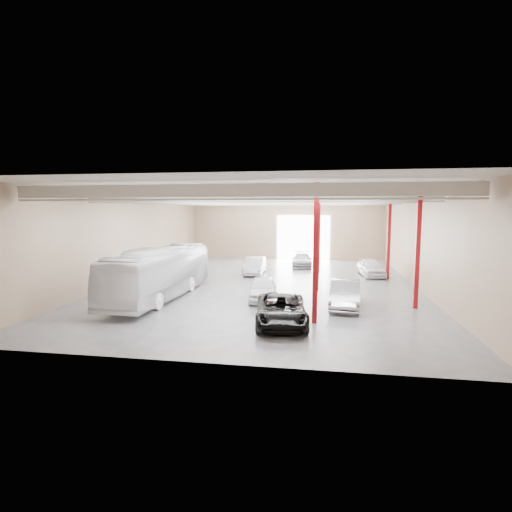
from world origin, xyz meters
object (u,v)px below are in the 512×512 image
(car_row_c, at_px, (302,260))
(car_right_far, at_px, (371,267))
(coach_bus, at_px, (160,273))
(car_right_near, at_px, (345,294))
(car_row_b, at_px, (255,266))
(black_sedan, at_px, (281,310))
(car_row_a, at_px, (263,288))

(car_row_c, relative_size, car_right_far, 1.07)
(coach_bus, bearing_deg, car_right_near, -1.85)
(car_right_near, height_order, car_right_far, car_right_near)
(car_row_b, bearing_deg, black_sedan, -77.65)
(car_row_b, bearing_deg, car_right_far, 1.25)
(coach_bus, xyz_separation_m, black_sedan, (8.35, -4.79, -0.88))
(black_sedan, bearing_deg, car_right_far, 61.29)
(car_row_a, relative_size, car_right_far, 0.97)
(car_row_a, distance_m, car_right_near, 5.14)
(coach_bus, height_order, car_right_far, coach_bus)
(car_right_near, bearing_deg, coach_bus, -178.68)
(black_sedan, xyz_separation_m, car_right_far, (6.12, 15.61, 0.01))
(black_sedan, xyz_separation_m, car_row_b, (-3.89, 15.01, 0.02))
(car_row_a, distance_m, car_row_b, 10.06)
(car_right_far, bearing_deg, car_row_b, 175.49)
(black_sedan, relative_size, car_right_far, 1.22)
(car_row_a, relative_size, car_row_b, 0.93)
(coach_bus, relative_size, black_sedan, 2.19)
(black_sedan, height_order, car_row_a, black_sedan)
(black_sedan, relative_size, car_row_c, 1.14)
(black_sedan, distance_m, car_row_a, 5.47)
(car_row_a, distance_m, car_row_c, 15.11)
(car_row_b, bearing_deg, coach_bus, -115.74)
(car_right_near, relative_size, car_right_far, 1.08)
(car_row_c, bearing_deg, black_sedan, -93.35)
(car_row_c, bearing_deg, car_row_a, -99.80)
(car_row_a, bearing_deg, car_row_b, 95.71)
(coach_bus, bearing_deg, car_row_c, 63.11)
(black_sedan, height_order, car_right_far, car_right_far)
(black_sedan, relative_size, car_row_a, 1.25)
(coach_bus, height_order, black_sedan, coach_bus)
(black_sedan, distance_m, car_row_b, 15.51)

